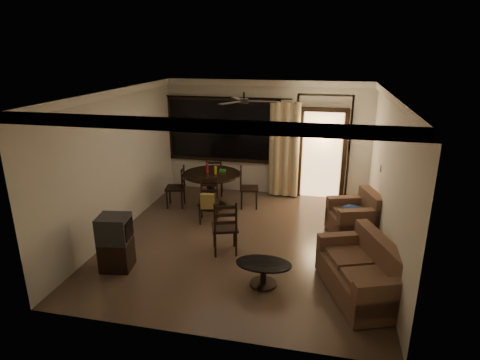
% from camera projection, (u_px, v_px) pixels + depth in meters
% --- Properties ---
extents(ground, '(5.50, 5.50, 0.00)m').
position_uv_depth(ground, '(243.00, 240.00, 7.71)').
color(ground, '#7F6651').
rests_on(ground, ground).
extents(room_shell, '(5.50, 6.70, 5.50)m').
position_uv_depth(room_shell, '(287.00, 130.00, 8.65)').
color(room_shell, beige).
rests_on(room_shell, ground).
extents(dining_table, '(1.30, 1.30, 1.03)m').
position_uv_depth(dining_table, '(212.00, 180.00, 9.14)').
color(dining_table, black).
rests_on(dining_table, ground).
extents(dining_chair_west, '(0.49, 0.49, 0.95)m').
position_uv_depth(dining_chair_west, '(176.00, 195.00, 9.27)').
color(dining_chair_west, black).
rests_on(dining_chair_west, ground).
extents(dining_chair_east, '(0.49, 0.49, 0.95)m').
position_uv_depth(dining_chair_east, '(248.00, 195.00, 9.23)').
color(dining_chair_east, black).
rests_on(dining_chair_east, ground).
extents(dining_chair_south, '(0.49, 0.54, 0.95)m').
position_uv_depth(dining_chair_south, '(209.00, 208.00, 8.43)').
color(dining_chair_south, black).
rests_on(dining_chair_south, ground).
extents(dining_chair_north, '(0.49, 0.49, 0.95)m').
position_uv_depth(dining_chair_north, '(215.00, 184.00, 9.98)').
color(dining_chair_north, black).
rests_on(dining_chair_north, ground).
extents(tv_cabinet, '(0.56, 0.51, 0.94)m').
position_uv_depth(tv_cabinet, '(116.00, 242.00, 6.59)').
color(tv_cabinet, black).
rests_on(tv_cabinet, ground).
extents(sofa, '(1.34, 1.77, 0.84)m').
position_uv_depth(sofa, '(364.00, 274.00, 5.93)').
color(sofa, '#4B2522').
rests_on(sofa, ground).
extents(armchair, '(1.09, 1.09, 0.87)m').
position_uv_depth(armchair, '(356.00, 218.00, 7.81)').
color(armchair, '#4B2522').
rests_on(armchair, ground).
extents(coffee_table, '(0.86, 0.52, 0.38)m').
position_uv_depth(coffee_table, '(263.00, 270.00, 6.20)').
color(coffee_table, black).
rests_on(coffee_table, ground).
extents(side_chair, '(0.57, 0.57, 1.03)m').
position_uv_depth(side_chair, '(225.00, 237.00, 7.17)').
color(side_chair, black).
rests_on(side_chair, ground).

